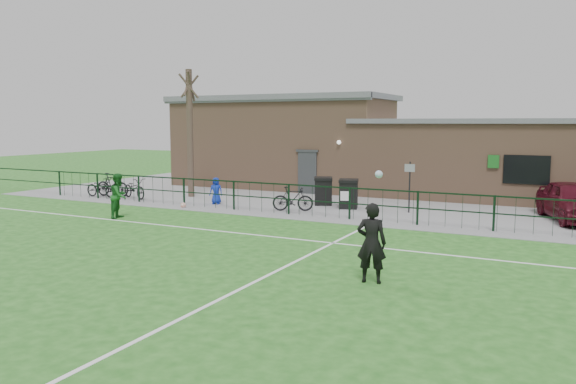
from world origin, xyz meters
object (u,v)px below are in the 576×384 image
at_px(wheelie_bin_right, 349,195).
at_px(bare_tree, 190,134).
at_px(ball_ground, 183,205).
at_px(spectator_child, 216,191).
at_px(car_maroon, 573,201).
at_px(sign_post, 409,187).
at_px(bicycle_a, 101,187).
at_px(wheelie_bin_left, 323,192).
at_px(bicycle_d, 293,199).
at_px(outfield_player, 119,196).
at_px(bicycle_b, 113,185).
at_px(bicycle_c, 134,188).

bearing_deg(wheelie_bin_right, bare_tree, 162.41).
relative_size(wheelie_bin_right, ball_ground, 4.87).
distance_m(spectator_child, ball_ground, 1.67).
bearing_deg(ball_ground, car_maroon, 14.76).
xyz_separation_m(sign_post, bicycle_a, (-14.20, -2.10, -0.53)).
distance_m(wheelie_bin_right, bicycle_a, 11.86).
height_order(wheelie_bin_left, bicycle_d, wheelie_bin_left).
bearing_deg(car_maroon, outfield_player, -174.14).
xyz_separation_m(wheelie_bin_left, bicycle_b, (-9.97, -2.18, 0.02)).
height_order(bicycle_c, ball_ground, bicycle_c).
relative_size(spectator_child, ball_ground, 5.10).
bearing_deg(bicycle_d, bare_tree, 52.17).
xyz_separation_m(sign_post, spectator_child, (-8.08, -1.50, -0.42)).
relative_size(bicycle_c, outfield_player, 1.08).
bearing_deg(bicycle_a, car_maroon, -81.81).
bearing_deg(ball_ground, bicycle_a, 171.13).
distance_m(bicycle_a, spectator_child, 6.15).
height_order(wheelie_bin_left, outfield_player, outfield_player).
xyz_separation_m(car_maroon, bicycle_c, (-18.22, -2.59, -0.25)).
relative_size(bare_tree, wheelie_bin_right, 5.42).
bearing_deg(bare_tree, bicycle_d, -15.41).
relative_size(wheelie_bin_left, ball_ground, 4.84).
bearing_deg(outfield_player, spectator_child, -32.75).
bearing_deg(sign_post, bicycle_d, -158.01).
distance_m(wheelie_bin_left, outfield_player, 8.47).
xyz_separation_m(wheelie_bin_left, bicycle_c, (-8.63, -2.18, -0.07)).
xyz_separation_m(wheelie_bin_right, bicycle_c, (-9.95, -1.75, -0.08)).
bearing_deg(spectator_child, bicycle_a, 168.10).
height_order(sign_post, bicycle_d, sign_post).
bearing_deg(outfield_player, wheelie_bin_left, -57.66).
height_order(wheelie_bin_right, ball_ground, wheelie_bin_right).
xyz_separation_m(bicycle_c, spectator_child, (4.40, 0.24, 0.10)).
bearing_deg(bicycle_d, spectator_child, 64.31).
distance_m(bare_tree, wheelie_bin_right, 8.37).
relative_size(sign_post, car_maroon, 0.47).
bearing_deg(wheelie_bin_right, bicycle_b, 171.29).
bearing_deg(wheelie_bin_right, ball_ground, -171.93).
distance_m(wheelie_bin_left, car_maroon, 9.60).
xyz_separation_m(sign_post, car_maroon, (5.74, 0.86, -0.28)).
xyz_separation_m(wheelie_bin_right, bicycle_a, (-11.67, -2.12, -0.09)).
xyz_separation_m(wheelie_bin_left, spectator_child, (-4.23, -1.94, 0.03)).
bearing_deg(bare_tree, wheelie_bin_right, -0.01).
xyz_separation_m(bare_tree, wheelie_bin_left, (6.69, 0.42, -2.43)).
bearing_deg(spectator_child, outfield_player, -122.88).
relative_size(wheelie_bin_right, spectator_child, 0.96).
bearing_deg(wheelie_bin_left, spectator_child, -179.48).
xyz_separation_m(wheelie_bin_right, outfield_player, (-6.79, -6.04, 0.26)).
distance_m(sign_post, bicycle_b, 13.95).
bearing_deg(spectator_child, wheelie_bin_left, 7.04).
bearing_deg(bicycle_b, sign_post, -84.91).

